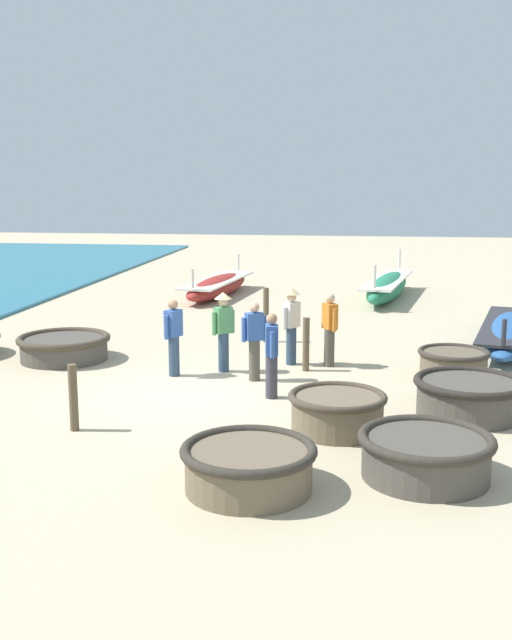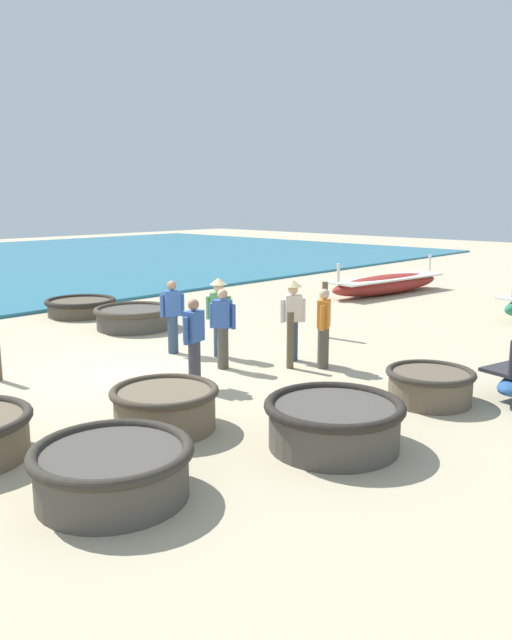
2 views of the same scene
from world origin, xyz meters
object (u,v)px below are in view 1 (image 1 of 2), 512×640
Objects in this scene: coracle_weathered at (249,465)px; coracle_nearest at (64,346)px; long_boat_red_hull at (218,286)px; long_boat_white_hull at (509,333)px; long_boat_green_hull at (388,286)px; coracle_front_left at (426,454)px; fisherman_hauling at (291,321)px; coracle_far_left at (337,411)px; fisherman_with_hat at (330,328)px; fisherman_standing_right at (174,336)px; mooring_post_inland at (266,315)px; mooring_post_mid_beach at (306,344)px; coracle_tilted at (453,362)px; fisherman_standing_left at (223,326)px; fisherman_crouching at (254,339)px; coracle_front_right at (469,395)px; mooring_post_shoreline at (73,398)px; fisherman_by_coracle at (272,353)px.

coracle_weathered reaches higher than coracle_nearest.
long_boat_white_hull is at bearing -38.13° from long_boat_red_hull.
coracle_nearest is 0.34× the size of long_boat_green_hull.
fisherman_hauling reaches higher than coracle_front_left.
coracle_far_left is 1.00× the size of fisherman_with_hat.
coracle_front_left is 1.16× the size of fisherman_standing_right.
coracle_nearest is 1.52× the size of mooring_post_inland.
fisherman_with_hat is at bearing 2.54° from coracle_nearest.
coracle_weathered is 1.57× the size of mooring_post_mid_beach.
coracle_tilted is at bearing -10.51° from fisherman_with_hat.
long_boat_green_hull is (-1.03, 9.97, 0.11)m from coracle_tilted.
long_boat_white_hull is (2.62, 8.53, -0.01)m from coracle_front_left.
coracle_nearest is 10.41m from long_boat_white_hull.
coracle_tilted is 0.92× the size of fisherman_with_hat.
coracle_weathered is 6.19m from mooring_post_mid_beach.
fisherman_standing_right is at bearing -151.97° from long_boat_white_hull.
fisherman_standing_left is 1.06× the size of fisherman_crouching.
coracle_far_left is (-2.21, -3.71, 0.04)m from coracle_tilted.
coracle_front_right is at bearing -51.89° from mooring_post_inland.
fisherman_standing_left reaches higher than mooring_post_shoreline.
fisherman_by_coracle is (-5.11, -5.14, 0.52)m from long_boat_white_hull.
coracle_front_left is 4.24m from fisherman_by_coracle.
long_boat_green_hull is (1.18, 13.68, 0.07)m from coracle_far_left.
fisherman_standing_left reaches higher than long_boat_white_hull.
long_boat_white_hull is at bearing -68.69° from long_boat_green_hull.
coracle_far_left is 6.71m from mooring_post_inland.
fisherman_by_coracle reaches higher than coracle_front_left.
coracle_front_right is 0.93× the size of coracle_nearest.
long_boat_green_hull reaches higher than coracle_weathered.
coracle_far_left is 1.00× the size of fisherman_by_coracle.
fisherman_crouching is at bearing 156.43° from coracle_front_right.
long_boat_red_hull reaches higher than coracle_nearest.
fisherman_by_coracle is 1.40× the size of mooring_post_mid_beach.
long_boat_white_hull is 0.95× the size of long_boat_green_hull.
coracle_far_left is 13.73m from long_boat_green_hull.
fisherman_with_hat is 1.96m from fisherman_crouching.
fisherman_standing_left is at bearing -99.44° from mooring_post_inland.
mooring_post_inland is at bearing 98.61° from fisherman_by_coracle.
fisherman_with_hat is (-4.18, -2.63, 0.52)m from long_boat_white_hull.
fisherman_by_coracle is (4.89, -2.25, 0.53)m from coracle_nearest.
fisherman_hauling reaches higher than mooring_post_mid_beach.
coracle_weathered is (-3.22, -3.57, -0.03)m from coracle_front_right.
coracle_front_left is 9.29m from coracle_nearest.
fisherman_crouching is (-3.95, -0.88, 0.54)m from coracle_tilted.
long_boat_red_hull is 10.53m from fisherman_standing_right.
coracle_far_left is 14.15m from long_boat_red_hull.
fisherman_hauling is 1.48× the size of mooring_post_mid_beach.
mooring_post_mid_beach is (0.36, -0.50, -0.40)m from fisherman_hauling.
mooring_post_inland is at bearing 111.51° from coracle_front_left.
fisherman_standing_right is 1.40× the size of mooring_post_mid_beach.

